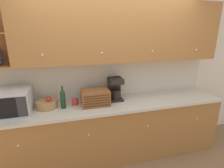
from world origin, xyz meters
name	(u,v)px	position (x,y,z in m)	size (l,w,h in m)	color
ground_plane	(109,143)	(0.00, 0.00, 0.00)	(24.00, 24.00, 0.00)	#896647
wall_back	(108,75)	(0.00, 0.03, 1.30)	(5.91, 0.06, 2.60)	silver
counter_unit	(114,130)	(0.00, -0.31, 0.47)	(3.53, 0.65, 0.95)	#A36B38
backsplash_panel	(109,79)	(0.00, -0.01, 1.25)	(3.51, 0.01, 0.61)	beige
upper_cabinets	(122,32)	(0.16, -0.16, 1.99)	(3.51, 0.35, 0.88)	#A36B38
microwave	(11,102)	(-1.41, -0.30, 1.11)	(0.50, 0.42, 0.33)	silver
fruit_basket	(47,104)	(-0.97, -0.23, 1.00)	(0.30, 0.30, 0.17)	#A87F4C
wine_bottle	(63,98)	(-0.74, -0.30, 1.09)	(0.07, 0.07, 0.33)	#19381E
mug	(75,102)	(-0.58, -0.23, 0.99)	(0.10, 0.09, 0.10)	#B73D38
bread_box	(95,97)	(-0.28, -0.31, 1.06)	(0.41, 0.29, 0.23)	brown
coffee_maker	(115,89)	(0.07, -0.18, 1.13)	(0.20, 0.23, 0.36)	black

